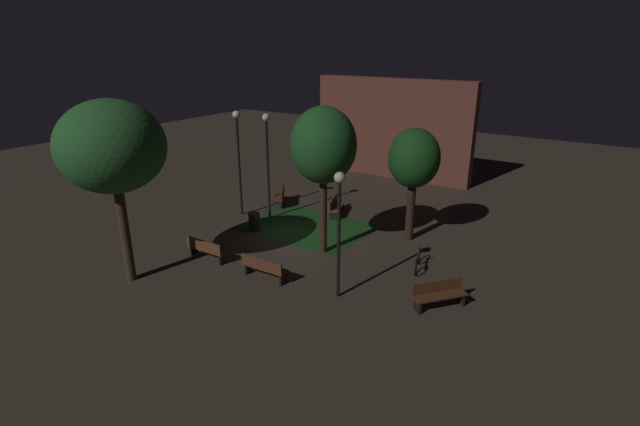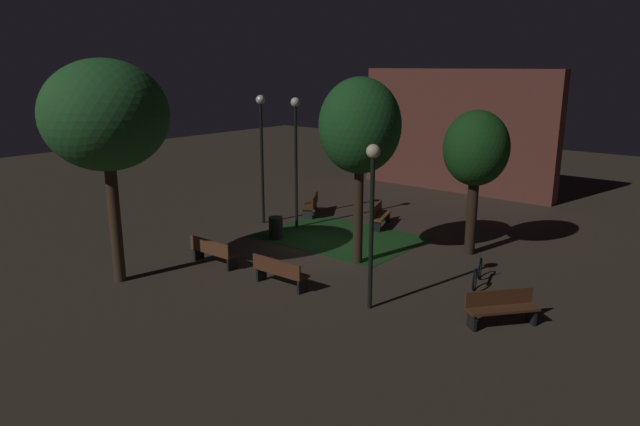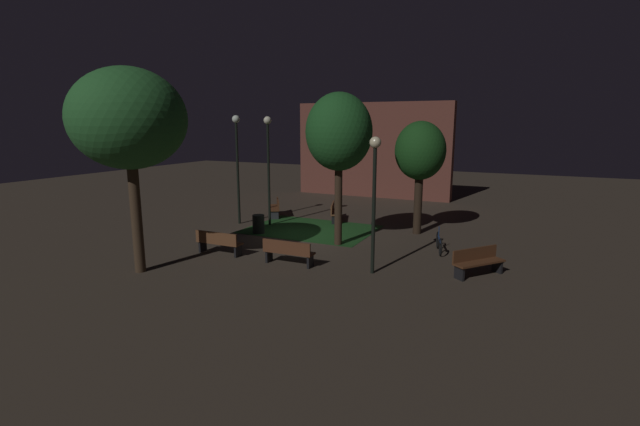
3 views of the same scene
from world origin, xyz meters
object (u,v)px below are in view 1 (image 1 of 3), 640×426
Objects in this scene: bench_by_lamp at (280,196)px; bench_lawn_edge at (439,294)px; lamp_post_near_wall at (339,214)px; trash_bin at (254,222)px; bench_corner at (336,205)px; lamp_post_plaza_east at (238,147)px; tree_left_canopy at (112,148)px; bench_back_row at (206,249)px; bicycle at (418,261)px; bench_front_left at (264,267)px; tree_lawn_side at (414,160)px; lamp_post_plaza_west at (267,150)px; tree_back_left at (323,146)px.

bench_by_lamp is 11.89m from bench_lawn_edge.
lamp_post_near_wall is 5.30× the size of trash_bin.
bench_corner is 5.55m from lamp_post_plaza_east.
bench_lawn_edge is 0.26× the size of tree_left_canopy.
lamp_post_plaza_east is (-1.30, 7.36, -1.44)m from tree_left_canopy.
bench_back_row is 9.07m from bench_lawn_edge.
bench_corner is at bearing 122.16° from lamp_post_near_wall.
bench_back_row is at bearing -152.18° from bicycle.
bench_corner is at bearing 75.00° from tree_left_canopy.
bench_corner is (-1.40, 7.24, 0.00)m from bench_front_left.
bench_back_row is 0.37× the size of tree_lawn_side.
bench_lawn_edge reaches higher than trash_bin.
tree_lawn_side reaches higher than bench_lawn_edge.
bench_back_row is 3.45m from trash_bin.
lamp_post_plaza_east is at bearing 117.14° from bench_back_row.
bench_by_lamp is at bearing 113.15° from lamp_post_plaza_west.
bench_back_row is at bearing -79.65° from lamp_post_plaza_west.
tree_left_canopy reaches higher than lamp_post_plaza_west.
bench_corner is 4.33m from trash_bin.
trash_bin is (-3.42, 3.42, -0.07)m from bench_front_left.
tree_lawn_side is at bearing 25.12° from trash_bin.
tree_lawn_side is 8.43m from lamp_post_plaza_east.
tree_left_canopy is 11.49m from tree_lawn_side.
bench_lawn_edge is (10.65, -5.30, 0.00)m from bench_by_lamp.
trash_bin is (-6.33, -2.97, -3.15)m from tree_lawn_side.
tree_back_left is at bearing 52.23° from tree_left_canopy.
bench_back_row reaches higher than trash_bin.
tree_back_left is at bearing -3.28° from trash_bin.
tree_back_left is (1.89, -4.05, 3.93)m from bench_corner.
bench_back_row is at bearing -62.86° from lamp_post_plaza_east.
bench_by_lamp and bench_lawn_edge have the same top height.
trash_bin is (-2.02, -3.82, -0.07)m from bench_corner.
tree_left_canopy is 7.62m from lamp_post_plaza_east.
bench_by_lamp is (-1.73, 6.96, 0.00)m from bench_back_row.
tree_lawn_side is (7.58, -0.57, 3.09)m from bench_by_lamp.
tree_lawn_side reaches higher than bicycle.
tree_lawn_side is at bearing 52.87° from tree_back_left.
bench_by_lamp is 9.55m from bicycle.
tree_lawn_side is 1.12× the size of lamp_post_near_wall.
bicycle is at bearing 3.18° from trash_bin.
tree_left_canopy is at bearing -105.00° from bench_corner.
bench_corner is at bearing 142.87° from bench_lawn_edge.
tree_back_left reaches higher than bicycle.
bench_by_lamp is 0.30× the size of tree_back_left.
tree_left_canopy reaches higher than bench_lawn_edge.
tree_left_canopy is (-10.02, -4.33, 4.40)m from bench_lawn_edge.
lamp_post_near_wall is (4.27, -6.80, 2.51)m from bench_corner.
tree_back_left is at bearing -14.41° from lamp_post_plaza_east.
lamp_post_plaza_east is 3.12× the size of bicycle.
bench_front_left is 0.36× the size of lamp_post_plaza_west.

